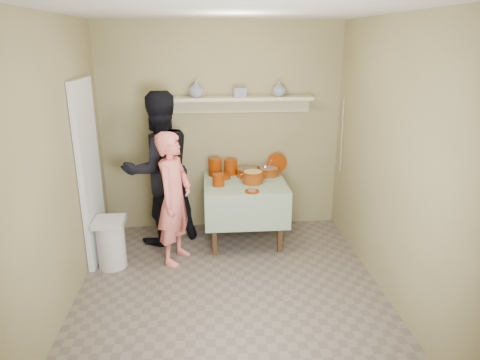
{
  "coord_description": "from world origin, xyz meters",
  "views": [
    {
      "loc": [
        -0.21,
        -3.56,
        2.38
      ],
      "look_at": [
        0.15,
        0.75,
        0.95
      ],
      "focal_mm": 32.0,
      "sensor_mm": 36.0,
      "label": 1
    }
  ],
  "objects": [
    {
      "name": "ladle",
      "position": [
        0.53,
        1.48,
        0.87
      ],
      "size": [
        0.08,
        0.26,
        0.19
      ],
      "color": "silver",
      "rests_on": "cazuela_meat_b"
    },
    {
      "name": "person_cook",
      "position": [
        -0.56,
        0.81,
        0.74
      ],
      "size": [
        0.53,
        0.63,
        1.47
      ],
      "primitive_type": "imported",
      "rotation": [
        0.0,
        0.0,
        1.2
      ],
      "color": "#F47069",
      "rests_on": "ground"
    },
    {
      "name": "vase_left",
      "position": [
        -0.3,
        1.62,
        1.82
      ],
      "size": [
        0.24,
        0.24,
        0.2
      ],
      "primitive_type": "imported",
      "rotation": [
        0.0,
        0.0,
        0.38
      ],
      "color": "navy",
      "rests_on": "wall_shelf"
    },
    {
      "name": "ground",
      "position": [
        0.0,
        0.0,
        0.0
      ],
      "size": [
        3.5,
        3.5,
        0.0
      ],
      "primitive_type": "plane",
      "color": "#6D5F56",
      "rests_on": "ground"
    },
    {
      "name": "empty_bowl",
      "position": [
        -0.01,
        1.4,
        0.79
      ],
      "size": [
        0.19,
        0.19,
        0.05
      ],
      "primitive_type": "cylinder",
      "color": "#6F2205",
      "rests_on": "serving_table"
    },
    {
      "name": "tile_panel",
      "position": [
        -1.46,
        0.95,
        1.0
      ],
      "size": [
        0.06,
        0.7,
        2.0
      ],
      "primitive_type": "cube",
      "color": "silver",
      "rests_on": "ground"
    },
    {
      "name": "plate_stack_a",
      "position": [
        -0.1,
        1.53,
        0.87
      ],
      "size": [
        0.17,
        0.17,
        0.22
      ],
      "primitive_type": "cylinder",
      "color": "#6F2205",
      "rests_on": "serving_table"
    },
    {
      "name": "vase_right",
      "position": [
        0.7,
        1.62,
        1.81
      ],
      "size": [
        0.2,
        0.2,
        0.18
      ],
      "primitive_type": "imported",
      "rotation": [
        0.0,
        0.0,
        0.17
      ],
      "color": "navy",
      "rests_on": "wall_shelf"
    },
    {
      "name": "plate_stack_b",
      "position": [
        0.1,
        1.56,
        0.86
      ],
      "size": [
        0.16,
        0.16,
        0.2
      ],
      "primitive_type": "cylinder",
      "color": "#6F2205",
      "rests_on": "serving_table"
    },
    {
      "name": "cazuela_rice",
      "position": [
        0.34,
        1.2,
        0.85
      ],
      "size": [
        0.33,
        0.25,
        0.14
      ],
      "color": "#622102",
      "rests_on": "serving_table"
    },
    {
      "name": "ceramic_box",
      "position": [
        0.21,
        1.61,
        1.77
      ],
      "size": [
        0.17,
        0.14,
        0.11
      ],
      "primitive_type": "cube",
      "rotation": [
        0.0,
        0.0,
        0.19
      ],
      "color": "navy",
      "rests_on": "wall_shelf"
    },
    {
      "name": "electrical_cord",
      "position": [
        1.47,
        1.48,
        1.25
      ],
      "size": [
        0.01,
        0.05,
        0.9
      ],
      "color": "silver",
      "rests_on": "wall_shelf"
    },
    {
      "name": "propped_lid",
      "position": [
        0.69,
        1.6,
        0.88
      ],
      "size": [
        0.27,
        0.09,
        0.26
      ],
      "primitive_type": "cylinder",
      "rotation": [
        1.46,
        0.0,
        0.19
      ],
      "color": "#6F2205",
      "rests_on": "serving_table"
    },
    {
      "name": "bowl_stack",
      "position": [
        -0.07,
        1.13,
        0.83
      ],
      "size": [
        0.14,
        0.14,
        0.14
      ],
      "primitive_type": "cylinder",
      "color": "#6F2205",
      "rests_on": "serving_table"
    },
    {
      "name": "trash_bin",
      "position": [
        -1.25,
        0.72,
        0.28
      ],
      "size": [
        0.32,
        0.32,
        0.56
      ],
      "color": "silver",
      "rests_on": "ground"
    },
    {
      "name": "person_helper",
      "position": [
        -0.76,
        1.34,
        0.92
      ],
      "size": [
        1.11,
        1.04,
        1.83
      ],
      "primitive_type": "imported",
      "rotation": [
        0.0,
        0.0,
        -2.64
      ],
      "color": "black",
      "rests_on": "ground"
    },
    {
      "name": "wall_shelf",
      "position": [
        0.2,
        1.65,
        1.67
      ],
      "size": [
        1.8,
        0.25,
        0.21
      ],
      "color": "#C2BA90",
      "rests_on": "room_shell"
    },
    {
      "name": "cazuela_meat_b",
      "position": [
        0.57,
        1.48,
        0.82
      ],
      "size": [
        0.28,
        0.28,
        0.1
      ],
      "color": "#622102",
      "rests_on": "serving_table"
    },
    {
      "name": "room_shell",
      "position": [
        0.0,
        0.0,
        1.61
      ],
      "size": [
        3.04,
        3.54,
        2.62
      ],
      "color": "#928759",
      "rests_on": "ground"
    },
    {
      "name": "serving_table",
      "position": [
        0.25,
        1.28,
        0.64
      ],
      "size": [
        0.97,
        0.97,
        0.76
      ],
      "color": "#4C2D16",
      "rests_on": "ground"
    },
    {
      "name": "front_plate",
      "position": [
        0.3,
        0.88,
        0.77
      ],
      "size": [
        0.16,
        0.16,
        0.03
      ],
      "color": "#6F2205",
      "rests_on": "serving_table"
    },
    {
      "name": "cazuela_meat_a",
      "position": [
        0.31,
        1.48,
        0.82
      ],
      "size": [
        0.3,
        0.3,
        0.1
      ],
      "color": "#622102",
      "rests_on": "serving_table"
    }
  ]
}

